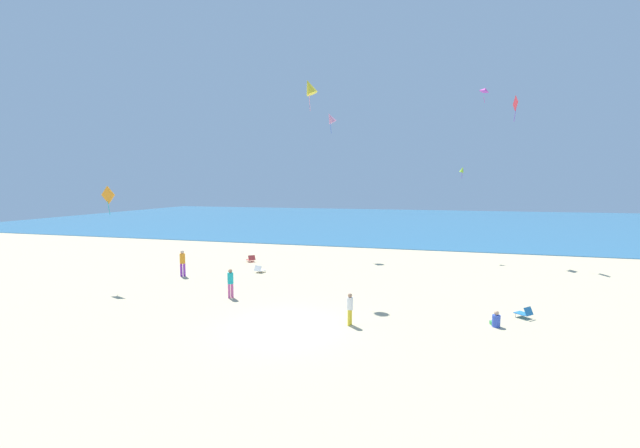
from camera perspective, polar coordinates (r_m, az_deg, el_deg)
ground_plane at (r=26.72m, az=2.57°, el=-7.27°), size 120.00×120.00×0.00m
ocean_water at (r=67.89m, az=10.41°, el=0.48°), size 120.00×60.00×0.05m
beach_chair_far_left at (r=20.53m, az=26.88°, el=-11.07°), size 0.81×0.80×0.55m
beach_chair_far_right at (r=31.67m, az=-9.68°, el=-4.87°), size 0.86×0.86×0.54m
beach_chair_mid_beach at (r=27.85m, az=-8.53°, el=-6.35°), size 0.70×0.77×0.49m
person_0 at (r=21.89m, az=-12.50°, el=-7.88°), size 0.43×0.43×1.54m
person_1 at (r=17.46m, az=4.23°, el=-11.56°), size 0.34×0.34×1.38m
person_2 at (r=27.75m, az=-18.80°, el=-4.99°), size 0.45×0.45×1.72m
person_3 at (r=18.92m, az=23.53°, el=-12.37°), size 0.41×0.60×0.69m
kite_red at (r=35.83m, az=25.83°, el=15.02°), size 0.17×1.16×1.97m
kite_orange at (r=26.38m, az=-27.69°, el=3.59°), size 1.04×0.16×1.66m
kite_pink at (r=35.53m, az=1.52°, el=14.70°), size 1.18×1.00×1.83m
kite_yellow at (r=23.99m, az=-1.48°, el=18.75°), size 1.05×0.88×1.81m
kite_lime at (r=34.66m, az=19.39°, el=7.22°), size 0.51×0.41×0.95m
kite_magenta at (r=37.10m, az=22.25°, el=17.09°), size 0.67×0.85×1.23m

